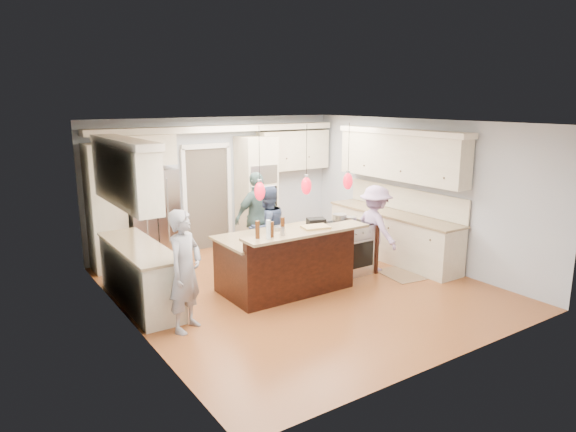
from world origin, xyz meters
The scene contains 23 objects.
ground_plane centered at (0.00, 0.00, 0.00)m, with size 6.00×6.00×0.00m, color #AC5A2F.
room_shell centered at (0.00, 0.00, 1.82)m, with size 5.54×6.04×2.72m.
refrigerator centered at (-1.55, 2.64, 0.90)m, with size 0.90×0.70×1.80m, color #B7B7BC.
oven_column centered at (0.75, 2.67, 1.15)m, with size 0.72×0.69×2.30m.
back_upper_cabinets centered at (-0.75, 2.76, 1.67)m, with size 5.30×0.61×2.54m.
right_counter_run centered at (2.44, 0.30, 1.06)m, with size 0.64×3.10×2.51m.
left_cabinets centered at (-2.44, 0.80, 1.06)m, with size 0.64×2.30×2.51m.
kitchen_island centered at (-0.25, 0.07, 0.49)m, with size 2.10×1.46×1.12m.
island_range centered at (1.16, 0.15, 0.46)m, with size 0.82×0.71×0.92m.
pendant_lights centered at (-0.25, -0.51, 1.80)m, with size 1.75×0.15×1.03m.
person_bar_end centered at (-2.18, -0.45, 0.83)m, with size 0.61×0.40×1.66m, color gray.
person_far_left centered at (0.03, 1.06, 0.78)m, with size 0.75×0.59×1.55m, color #334263.
person_far_right centered at (0.15, 1.60, 0.87)m, with size 1.02×0.42×1.73m, color slate.
person_range_side centered at (1.65, -0.01, 0.78)m, with size 1.01×0.58×1.56m, color #B493C6.
floor_rug centered at (1.85, -0.49, 0.01)m, with size 0.57×0.83×0.01m, color #816446.
water_bottle centered at (-0.97, -0.61, 1.26)m, with size 0.06×0.06×0.28m, color silver.
beer_bottle_a centered at (-1.08, -0.49, 1.25)m, with size 0.06×0.06×0.25m, color #401F0B.
beer_bottle_b centered at (-0.88, -0.54, 1.23)m, with size 0.06×0.06×0.23m, color #401F0B.
beer_bottle_c centered at (-0.64, -0.46, 1.24)m, with size 0.06×0.06×0.25m, color #401F0B.
drink_can centered at (-0.70, -0.55, 1.18)m, with size 0.07×0.07×0.13m, color #B7B7BC.
cutting_board centered at (-0.04, -0.47, 1.14)m, with size 0.40×0.29×0.03m, color tan.
pot_large centered at (1.05, 0.27, 0.99)m, with size 0.25×0.25×0.15m, color #B7B7BC.
pot_small centered at (1.20, 0.15, 0.97)m, with size 0.21×0.21×0.11m, color #B7B7BC.
Camera 1 is at (-4.64, -6.57, 3.05)m, focal length 32.00 mm.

